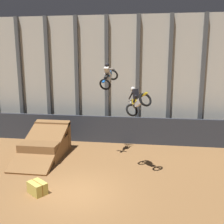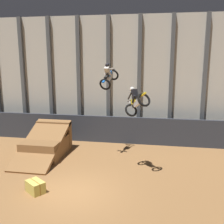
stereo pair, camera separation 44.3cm
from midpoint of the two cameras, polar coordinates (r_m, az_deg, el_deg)
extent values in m
plane|color=olive|center=(12.93, -8.78, -17.18)|extent=(60.00, 60.00, 0.00)
cube|color=beige|center=(20.30, -1.68, 7.31)|extent=(32.00, 0.12, 9.32)
cube|color=#4C5156|center=(22.40, -19.89, 7.04)|extent=(0.28, 0.28, 9.32)
cube|color=#4C5156|center=(21.41, -14.31, 7.19)|extent=(0.28, 0.28, 9.32)
cube|color=#4C5156|center=(20.63, -8.24, 7.27)|extent=(0.28, 0.28, 9.32)
cube|color=#4C5156|center=(20.10, -1.78, 7.27)|extent=(0.28, 0.28, 9.32)
cube|color=#4C5156|center=(19.84, 4.94, 7.17)|extent=(0.28, 0.28, 9.32)
cube|color=#4C5156|center=(19.84, 11.75, 6.97)|extent=(0.28, 0.28, 9.32)
cube|color=#4C5156|center=(20.12, 18.45, 6.68)|extent=(0.28, 0.28, 9.32)
cube|color=#2D333D|center=(19.53, -2.34, -3.80)|extent=(31.36, 0.20, 1.99)
cube|color=brown|center=(17.67, -14.91, -7.33)|extent=(2.36, 3.19, 1.14)
cube|color=brown|center=(18.73, -13.38, -4.93)|extent=(2.41, 0.50, 1.91)
cube|color=olive|center=(16.96, -15.87, -6.84)|extent=(2.41, 4.63, 2.09)
torus|color=black|center=(16.90, -0.62, 8.09)|extent=(0.79, 0.50, 0.72)
torus|color=black|center=(15.72, -2.33, 6.02)|extent=(0.79, 0.50, 0.72)
cube|color=#B7B7BC|center=(16.22, -1.57, 7.40)|extent=(0.30, 0.61, 0.44)
cube|color=blue|center=(16.28, -1.45, 8.29)|extent=(0.30, 0.53, 0.38)
cube|color=black|center=(15.94, -1.96, 7.78)|extent=(0.28, 0.59, 0.31)
cube|color=blue|center=(15.53, -2.60, 6.72)|extent=(0.21, 0.38, 0.18)
cylinder|color=#B7B7BC|center=(16.65, -0.94, 8.59)|extent=(0.07, 0.08, 0.55)
cylinder|color=black|center=(16.53, -1.09, 9.30)|extent=(0.58, 0.39, 0.04)
cube|color=silver|center=(16.00, -1.85, 8.98)|extent=(0.37, 0.50, 0.50)
sphere|color=black|center=(15.97, -1.88, 10.18)|extent=(0.32, 0.38, 0.33)
cylinder|color=silver|center=(16.19, -2.04, 8.23)|extent=(0.20, 0.45, 0.21)
cylinder|color=silver|center=(16.10, -1.24, 8.21)|extent=(0.20, 0.45, 0.21)
cylinder|color=silver|center=(16.26, -2.09, 9.39)|extent=(0.19, 0.53, 0.08)
cylinder|color=silver|center=(16.14, -1.02, 9.38)|extent=(0.19, 0.53, 0.08)
torus|color=black|center=(14.25, 3.46, 0.40)|extent=(0.87, 0.82, 0.68)
torus|color=black|center=(13.15, 6.29, 2.67)|extent=(0.87, 0.82, 0.68)
cube|color=#B7B7BC|center=(13.69, 4.78, 2.03)|extent=(0.50, 0.58, 0.51)
cube|color=yellow|center=(13.88, 4.21, 2.51)|extent=(0.46, 0.52, 0.44)
cube|color=black|center=(13.58, 4.99, 3.26)|extent=(0.45, 0.53, 0.40)
cube|color=yellow|center=(13.16, 6.18, 3.88)|extent=(0.32, 0.35, 0.24)
cylinder|color=#B7B7BC|center=(14.18, 3.53, 1.56)|extent=(0.33, 0.41, 0.37)
cylinder|color=black|center=(14.22, 3.34, 2.51)|extent=(0.27, 0.63, 0.04)
cube|color=black|center=(13.82, 4.26, 3.98)|extent=(0.40, 0.40, 0.53)
sphere|color=silver|center=(14.01, 3.70, 4.99)|extent=(0.42, 0.44, 0.36)
cylinder|color=black|center=(13.72, 4.02, 2.86)|extent=(0.25, 0.28, 0.43)
cylinder|color=black|center=(13.85, 4.85, 2.93)|extent=(0.25, 0.28, 0.43)
cylinder|color=black|center=(13.93, 3.21, 3.59)|extent=(0.30, 0.35, 0.46)
cylinder|color=black|center=(14.10, 4.31, 3.68)|extent=(0.30, 0.35, 0.46)
cube|color=#CCB751|center=(13.23, -16.90, -15.51)|extent=(1.08, 1.01, 0.56)
cube|color=#996623|center=(13.23, -16.90, -15.51)|extent=(0.76, 0.56, 0.57)
camera|label=1|loc=(0.22, -90.80, -0.17)|focal=42.00mm
camera|label=2|loc=(0.22, 89.20, 0.17)|focal=42.00mm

